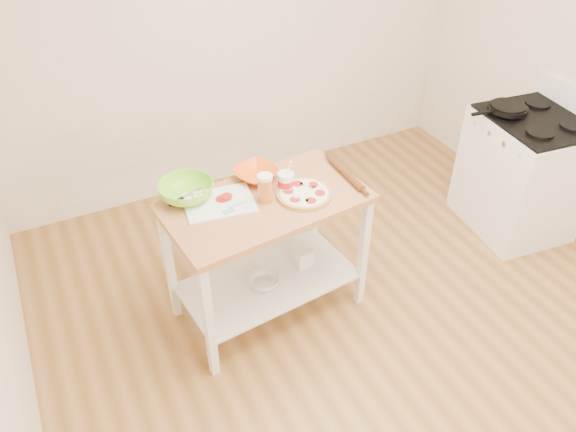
% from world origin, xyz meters
% --- Properties ---
extents(room_shell, '(4.04, 4.54, 2.74)m').
position_xyz_m(room_shell, '(0.00, 0.00, 1.35)').
color(room_shell, '#A8763E').
rests_on(room_shell, ground).
extents(prep_island, '(1.25, 0.77, 0.90)m').
position_xyz_m(prep_island, '(-0.48, 0.62, 0.65)').
color(prep_island, '#B77B4B').
rests_on(prep_island, ground).
extents(gas_stove, '(0.75, 0.85, 1.11)m').
position_xyz_m(gas_stove, '(1.66, 0.60, 0.47)').
color(gas_stove, white).
rests_on(gas_stove, ground).
extents(skillet, '(0.44, 0.28, 0.03)m').
position_xyz_m(skillet, '(1.51, 0.78, 0.98)').
color(skillet, black).
rests_on(skillet, gas_stove).
extents(pizza, '(0.33, 0.33, 0.05)m').
position_xyz_m(pizza, '(-0.26, 0.56, 0.92)').
color(pizza, tan).
rests_on(pizza, prep_island).
extents(cutting_board, '(0.44, 0.36, 0.04)m').
position_xyz_m(cutting_board, '(-0.74, 0.72, 0.91)').
color(cutting_board, white).
rests_on(cutting_board, prep_island).
extents(spatula, '(0.15, 0.07, 0.01)m').
position_xyz_m(spatula, '(-0.69, 0.62, 0.92)').
color(spatula, '#56D3D6').
rests_on(spatula, cutting_board).
extents(knife, '(0.26, 0.11, 0.01)m').
position_xyz_m(knife, '(-0.92, 0.84, 0.92)').
color(knife, silver).
rests_on(knife, cutting_board).
extents(orange_bowl, '(0.34, 0.34, 0.06)m').
position_xyz_m(orange_bowl, '(-0.44, 0.86, 0.93)').
color(orange_bowl, orange).
rests_on(orange_bowl, prep_island).
extents(green_bowl, '(0.38, 0.38, 0.10)m').
position_xyz_m(green_bowl, '(-0.89, 0.85, 0.95)').
color(green_bowl, '#86E12B').
rests_on(green_bowl, prep_island).
extents(beer_pint, '(0.09, 0.09, 0.18)m').
position_xyz_m(beer_pint, '(-0.49, 0.62, 0.99)').
color(beer_pint, '#CA6E22').
rests_on(beer_pint, prep_island).
extents(yogurt_tub, '(0.10, 0.10, 0.21)m').
position_xyz_m(yogurt_tub, '(-0.33, 0.66, 0.96)').
color(yogurt_tub, white).
rests_on(yogurt_tub, prep_island).
extents(rolling_pin, '(0.05, 0.39, 0.04)m').
position_xyz_m(rolling_pin, '(0.07, 0.63, 0.92)').
color(rolling_pin, brown).
rests_on(rolling_pin, prep_island).
extents(shelf_glass_bowl, '(0.23, 0.23, 0.06)m').
position_xyz_m(shelf_glass_bowl, '(-0.53, 0.59, 0.29)').
color(shelf_glass_bowl, silver).
rests_on(shelf_glass_bowl, prep_island).
extents(shelf_bin, '(0.13, 0.13, 0.12)m').
position_xyz_m(shelf_bin, '(-0.21, 0.67, 0.32)').
color(shelf_bin, white).
rests_on(shelf_bin, prep_island).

